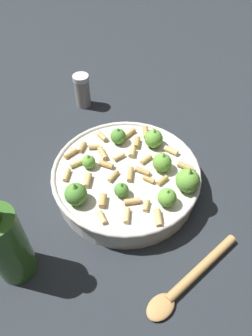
{
  "coord_description": "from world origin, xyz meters",
  "views": [
    {
      "loc": [
        -0.34,
        0.23,
        0.52
      ],
      "look_at": [
        0.0,
        0.0,
        0.06
      ],
      "focal_mm": 33.88,
      "sensor_mm": 36.0,
      "label": 1
    }
  ],
  "objects": [
    {
      "name": "olive_oil_bottle",
      "position": [
        -0.04,
        0.25,
        0.08
      ],
      "size": [
        0.06,
        0.06,
        0.2
      ],
      "color": "#336023",
      "rests_on": "ground"
    },
    {
      "name": "pepper_shaker",
      "position": [
        0.29,
        -0.06,
        0.04
      ],
      "size": [
        0.04,
        0.04,
        0.09
      ],
      "color": "gray",
      "rests_on": "ground"
    },
    {
      "name": "cooking_pan",
      "position": [
        -0.0,
        -0.0,
        0.03
      ],
      "size": [
        0.3,
        0.3,
        0.11
      ],
      "color": "beige",
      "rests_on": "ground"
    },
    {
      "name": "ground_plane",
      "position": [
        0.0,
        0.0,
        0.0
      ],
      "size": [
        2.4,
        2.4,
        0.0
      ],
      "primitive_type": "plane",
      "color": "#23282D"
    },
    {
      "name": "wooden_spoon",
      "position": [
        -0.22,
        0.03,
        0.01
      ],
      "size": [
        0.05,
        0.21,
        0.02
      ],
      "color": "#B2844C",
      "rests_on": "ground"
    }
  ]
}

